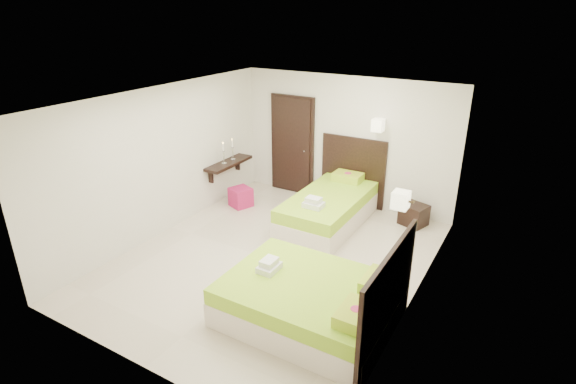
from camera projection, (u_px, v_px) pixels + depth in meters
The scene contains 7 objects.
floor at pixel (273, 259), 7.30m from camera, with size 5.50×5.50×0.00m, color beige.
bed_single at pixel (331, 206), 8.43m from camera, with size 1.36×2.27×1.88m.
bed_double at pixel (314, 301), 5.76m from camera, with size 2.13×1.81×1.76m.
nightstand at pixel (414, 215), 8.40m from camera, with size 0.45×0.40×0.40m, color black.
ottoman at pixel (241, 197), 9.19m from camera, with size 0.39×0.39×0.39m, color #9B1449.
door at pixel (292, 145), 9.61m from camera, with size 1.02×0.15×2.14m.
console_shelf at pixel (228, 163), 9.24m from camera, with size 0.35×1.20×0.78m.
Camera 1 is at (3.40, -5.34, 3.81)m, focal length 28.00 mm.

